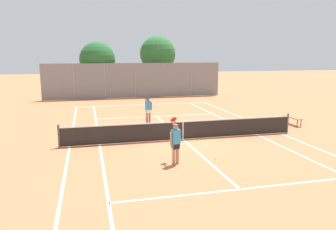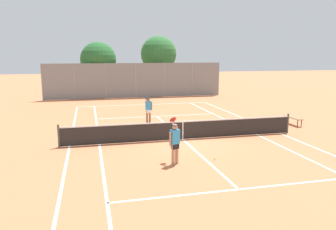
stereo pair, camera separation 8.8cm
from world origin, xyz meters
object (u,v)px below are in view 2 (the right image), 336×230
object	(u,v)px
tennis_net	(183,130)
tree_behind_left	(97,61)
player_near_side	(175,141)
loose_tennis_ball_0	(138,108)
tree_behind_right	(159,55)
courtside_bench	(293,118)
loose_tennis_ball_2	(215,158)
loose_tennis_ball_1	(185,121)
player_far_left	(148,108)

from	to	relation	value
tennis_net	tree_behind_left	xyz separation A→B (m)	(-3.55, 18.47, 3.09)
player_near_side	tennis_net	bearing A→B (deg)	69.07
loose_tennis_ball_0	tree_behind_right	xyz separation A→B (m)	(3.68, 9.39, 4.14)
courtside_bench	tree_behind_right	bearing A→B (deg)	104.39
player_near_side	loose_tennis_ball_2	xyz separation A→B (m)	(1.74, 0.16, -0.89)
tennis_net	loose_tennis_ball_1	size ratio (longest dim) A/B	181.82
loose_tennis_ball_2	player_far_left	bearing A→B (deg)	99.68
player_far_left	tennis_net	bearing A→B (deg)	-78.06
loose_tennis_ball_1	tree_behind_left	xyz separation A→B (m)	(-4.98, 14.08, 3.56)
tennis_net	player_near_side	world-z (taller)	player_near_side
player_far_left	loose_tennis_ball_0	size ratio (longest dim) A/B	26.88
tree_behind_right	loose_tennis_ball_1	bearing A→B (deg)	-95.67
courtside_bench	tree_behind_left	world-z (taller)	tree_behind_left
loose_tennis_ball_2	tree_behind_left	world-z (taller)	tree_behind_left
tree_behind_left	tree_behind_right	size ratio (longest dim) A/B	0.89
loose_tennis_ball_0	tree_behind_left	bearing A→B (deg)	108.74
loose_tennis_ball_1	tree_behind_left	size ratio (longest dim) A/B	0.01
tennis_net	courtside_bench	bearing A→B (deg)	13.32
tree_behind_left	tree_behind_right	bearing A→B (deg)	9.80
player_near_side	player_far_left	world-z (taller)	same
player_near_side	player_far_left	distance (m)	8.00
loose_tennis_ball_2	player_near_side	bearing A→B (deg)	-174.64
player_near_side	tree_behind_right	xyz separation A→B (m)	(4.28, 23.11, 3.24)
loose_tennis_ball_2	tree_behind_right	xyz separation A→B (m)	(2.55, 22.94, 4.14)
tennis_net	player_near_side	xyz separation A→B (m)	(-1.35, -3.52, 0.42)
tennis_net	loose_tennis_ball_0	world-z (taller)	tennis_net
tennis_net	courtside_bench	xyz separation A→B (m)	(7.51, 1.78, -0.10)
loose_tennis_ball_0	tree_behind_left	distance (m)	9.43
loose_tennis_ball_0	tree_behind_left	size ratio (longest dim) A/B	0.01
tree_behind_left	courtside_bench	bearing A→B (deg)	-56.48
loose_tennis_ball_2	tree_behind_right	world-z (taller)	tree_behind_right
loose_tennis_ball_1	courtside_bench	distance (m)	6.63
loose_tennis_ball_2	tree_behind_right	distance (m)	23.45
tennis_net	tree_behind_right	xyz separation A→B (m)	(2.94, 19.59, 3.66)
loose_tennis_ball_1	loose_tennis_ball_2	distance (m)	7.82
player_near_side	loose_tennis_ball_2	bearing A→B (deg)	5.36
tree_behind_left	loose_tennis_ball_1	bearing A→B (deg)	-70.53
tree_behind_right	loose_tennis_ball_2	bearing A→B (deg)	-96.34
loose_tennis_ball_0	courtside_bench	bearing A→B (deg)	-45.58
courtside_bench	player_far_left	bearing A→B (deg)	162.33
player_far_left	tree_behind_left	size ratio (longest dim) A/B	0.33
tree_behind_left	player_near_side	bearing A→B (deg)	-84.28
loose_tennis_ball_0	loose_tennis_ball_2	xyz separation A→B (m)	(1.13, -13.55, 0.00)
loose_tennis_ball_0	loose_tennis_ball_2	world-z (taller)	same
tennis_net	loose_tennis_ball_0	xyz separation A→B (m)	(-0.74, 10.20, -0.48)
player_near_side	loose_tennis_ball_1	world-z (taller)	player_near_side
loose_tennis_ball_2	tree_behind_right	size ratio (longest dim) A/B	0.01
player_far_left	loose_tennis_ball_1	world-z (taller)	player_far_left
tennis_net	player_near_side	bearing A→B (deg)	-110.93
tennis_net	loose_tennis_ball_1	world-z (taller)	tennis_net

